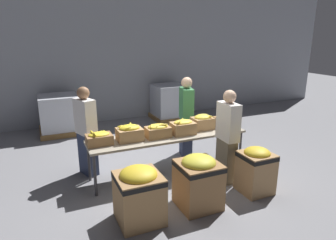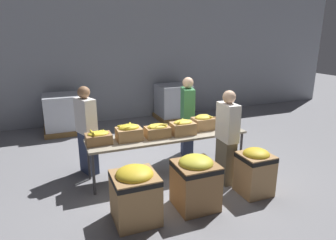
{
  "view_description": "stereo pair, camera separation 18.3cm",
  "coord_description": "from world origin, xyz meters",
  "px_view_note": "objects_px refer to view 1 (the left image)",
  "views": [
    {
      "loc": [
        -2.13,
        -4.82,
        2.59
      ],
      "look_at": [
        0.05,
        0.13,
        1.02
      ],
      "focal_mm": 32.0,
      "sensor_mm": 36.0,
      "label": 1
    },
    {
      "loc": [
        -1.96,
        -4.89,
        2.59
      ],
      "look_at": [
        0.05,
        0.13,
        1.02
      ],
      "focal_mm": 32.0,
      "sensor_mm": 36.0,
      "label": 2
    }
  ],
  "objects_px": {
    "banana_box_0": "(99,138)",
    "pallet_stack_0": "(59,115)",
    "volunteer_0": "(186,118)",
    "sorting_table": "(168,138)",
    "donation_bin_2": "(256,169)",
    "banana_box_2": "(158,131)",
    "banana_box_4": "(203,122)",
    "banana_box_5": "(225,120)",
    "banana_box_3": "(183,127)",
    "volunteer_1": "(227,137)",
    "banana_box_1": "(129,133)",
    "volunteer_2": "(86,132)",
    "donation_bin_1": "(198,180)",
    "donation_bin_0": "(139,193)",
    "pallet_stack_1": "(169,102)"
  },
  "relations": [
    {
      "from": "banana_box_1",
      "to": "volunteer_0",
      "type": "height_order",
      "value": "volunteer_0"
    },
    {
      "from": "banana_box_5",
      "to": "pallet_stack_0",
      "type": "bearing_deg",
      "value": 131.52
    },
    {
      "from": "volunteer_0",
      "to": "volunteer_1",
      "type": "height_order",
      "value": "volunteer_0"
    },
    {
      "from": "banana_box_0",
      "to": "donation_bin_1",
      "type": "height_order",
      "value": "banana_box_0"
    },
    {
      "from": "sorting_table",
      "to": "donation_bin_0",
      "type": "relative_size",
      "value": 3.62
    },
    {
      "from": "banana_box_4",
      "to": "donation_bin_2",
      "type": "height_order",
      "value": "banana_box_4"
    },
    {
      "from": "pallet_stack_1",
      "to": "banana_box_4",
      "type": "bearing_deg",
      "value": -103.04
    },
    {
      "from": "banana_box_0",
      "to": "banana_box_3",
      "type": "relative_size",
      "value": 0.99
    },
    {
      "from": "banana_box_5",
      "to": "donation_bin_1",
      "type": "bearing_deg",
      "value": -135.83
    },
    {
      "from": "banana_box_5",
      "to": "pallet_stack_0",
      "type": "xyz_separation_m",
      "value": [
        -2.96,
        3.34,
        -0.4
      ]
    },
    {
      "from": "banana_box_1",
      "to": "banana_box_5",
      "type": "distance_m",
      "value": 2.01
    },
    {
      "from": "donation_bin_1",
      "to": "sorting_table",
      "type": "bearing_deg",
      "value": 87.74
    },
    {
      "from": "banana_box_1",
      "to": "pallet_stack_0",
      "type": "height_order",
      "value": "banana_box_1"
    },
    {
      "from": "banana_box_2",
      "to": "banana_box_4",
      "type": "distance_m",
      "value": 1.0
    },
    {
      "from": "volunteer_2",
      "to": "donation_bin_2",
      "type": "distance_m",
      "value": 3.08
    },
    {
      "from": "volunteer_1",
      "to": "sorting_table",
      "type": "bearing_deg",
      "value": 51.13
    },
    {
      "from": "banana_box_1",
      "to": "donation_bin_2",
      "type": "xyz_separation_m",
      "value": [
        1.79,
        -1.26,
        -0.49
      ]
    },
    {
      "from": "volunteer_1",
      "to": "volunteer_2",
      "type": "bearing_deg",
      "value": 61.53
    },
    {
      "from": "banana_box_1",
      "to": "banana_box_4",
      "type": "bearing_deg",
      "value": 2.35
    },
    {
      "from": "banana_box_3",
      "to": "volunteer_1",
      "type": "distance_m",
      "value": 0.86
    },
    {
      "from": "banana_box_1",
      "to": "donation_bin_1",
      "type": "height_order",
      "value": "banana_box_1"
    },
    {
      "from": "banana_box_1",
      "to": "donation_bin_1",
      "type": "distance_m",
      "value": 1.51
    },
    {
      "from": "banana_box_1",
      "to": "volunteer_2",
      "type": "bearing_deg",
      "value": 139.25
    },
    {
      "from": "sorting_table",
      "to": "donation_bin_2",
      "type": "relative_size",
      "value": 3.78
    },
    {
      "from": "banana_box_0",
      "to": "donation_bin_2",
      "type": "distance_m",
      "value": 2.68
    },
    {
      "from": "donation_bin_0",
      "to": "donation_bin_1",
      "type": "height_order",
      "value": "donation_bin_1"
    },
    {
      "from": "donation_bin_0",
      "to": "sorting_table",
      "type": "bearing_deg",
      "value": 51.07
    },
    {
      "from": "banana_box_4",
      "to": "donation_bin_1",
      "type": "xyz_separation_m",
      "value": [
        -0.82,
        -1.32,
        -0.47
      ]
    },
    {
      "from": "volunteer_0",
      "to": "pallet_stack_0",
      "type": "relative_size",
      "value": 1.63
    },
    {
      "from": "banana_box_1",
      "to": "banana_box_4",
      "type": "xyz_separation_m",
      "value": [
        1.51,
        0.06,
        0.0
      ]
    },
    {
      "from": "banana_box_0",
      "to": "pallet_stack_0",
      "type": "relative_size",
      "value": 0.41
    },
    {
      "from": "banana_box_5",
      "to": "donation_bin_0",
      "type": "height_order",
      "value": "banana_box_5"
    },
    {
      "from": "banana_box_5",
      "to": "volunteer_1",
      "type": "xyz_separation_m",
      "value": [
        -0.45,
        -0.75,
        -0.07
      ]
    },
    {
      "from": "banana_box_5",
      "to": "donation_bin_2",
      "type": "bearing_deg",
      "value": -99.84
    },
    {
      "from": "banana_box_2",
      "to": "donation_bin_0",
      "type": "bearing_deg",
      "value": -122.72
    },
    {
      "from": "banana_box_2",
      "to": "sorting_table",
      "type": "bearing_deg",
      "value": 7.69
    },
    {
      "from": "banana_box_5",
      "to": "donation_bin_2",
      "type": "xyz_separation_m",
      "value": [
        -0.22,
        -1.28,
        -0.48
      ]
    },
    {
      "from": "donation_bin_0",
      "to": "banana_box_3",
      "type": "bearing_deg",
      "value": 43.04
    },
    {
      "from": "banana_box_3",
      "to": "volunteer_1",
      "type": "relative_size",
      "value": 0.26
    },
    {
      "from": "banana_box_1",
      "to": "pallet_stack_1",
      "type": "xyz_separation_m",
      "value": [
        2.3,
        3.46,
        -0.38
      ]
    },
    {
      "from": "banana_box_2",
      "to": "volunteer_2",
      "type": "bearing_deg",
      "value": 152.21
    },
    {
      "from": "pallet_stack_0",
      "to": "banana_box_3",
      "type": "bearing_deg",
      "value": -60.27
    },
    {
      "from": "banana_box_2",
      "to": "donation_bin_1",
      "type": "relative_size",
      "value": 0.52
    },
    {
      "from": "banana_box_1",
      "to": "banana_box_3",
      "type": "bearing_deg",
      "value": -3.82
    },
    {
      "from": "volunteer_1",
      "to": "volunteer_2",
      "type": "relative_size",
      "value": 1.0
    },
    {
      "from": "banana_box_0",
      "to": "pallet_stack_0",
      "type": "height_order",
      "value": "pallet_stack_0"
    },
    {
      "from": "banana_box_3",
      "to": "pallet_stack_0",
      "type": "height_order",
      "value": "banana_box_3"
    },
    {
      "from": "donation_bin_1",
      "to": "pallet_stack_0",
      "type": "xyz_separation_m",
      "value": [
        -1.64,
        4.62,
        0.06
      ]
    },
    {
      "from": "banana_box_4",
      "to": "donation_bin_0",
      "type": "height_order",
      "value": "banana_box_4"
    },
    {
      "from": "banana_box_2",
      "to": "donation_bin_2",
      "type": "bearing_deg",
      "value": -43.41
    }
  ]
}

